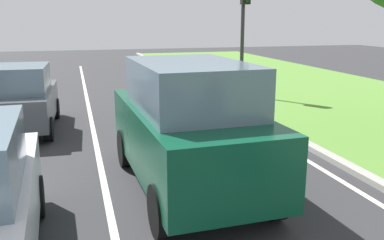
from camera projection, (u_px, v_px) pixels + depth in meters
ground_plane at (118, 127)px, 11.93m from camera, size 60.00×60.00×0.00m
lane_line_center at (93, 128)px, 11.74m from camera, size 0.12×32.00×0.01m
lane_line_right_edge at (238, 118)px, 12.86m from camera, size 0.12×32.00×0.01m
grass_verge_right at (375, 109)px, 14.14m from camera, size 9.00×48.00×0.06m
curb_right at (253, 116)px, 12.98m from camera, size 0.24×48.00×0.12m
car_suv_ahead at (188, 126)px, 7.32m from camera, size 2.12×4.57×2.28m
car_hatchback_far at (21, 99)px, 11.29m from camera, size 1.83×3.75×1.78m
traffic_light_near_right at (244, 14)px, 15.60m from camera, size 0.32×0.50×4.61m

